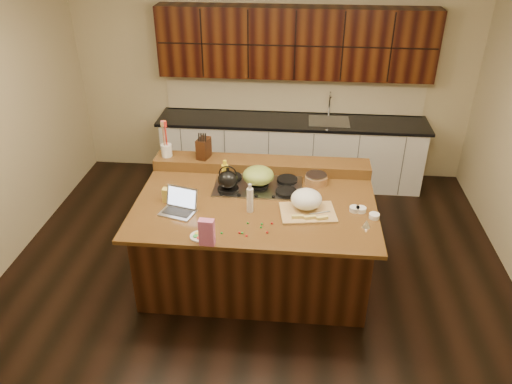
{
  "coord_description": "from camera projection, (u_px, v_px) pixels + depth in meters",
  "views": [
    {
      "loc": [
        0.41,
        -4.26,
        3.5
      ],
      "look_at": [
        0.0,
        0.05,
        1.0
      ],
      "focal_mm": 35.0,
      "sensor_mm": 36.0,
      "label": 1
    }
  ],
  "objects": [
    {
      "name": "gumdrop_8",
      "position": [
        272.0,
        223.0,
        4.64
      ],
      "size": [
        0.02,
        0.02,
        0.02
      ],
      "primitive_type": "ellipsoid",
      "color": "red",
      "rests_on": "island"
    },
    {
      "name": "wooden_tray",
      "position": [
        307.0,
        202.0,
        4.8
      ],
      "size": [
        0.57,
        0.45,
        0.21
      ],
      "rotation": [
        0.0,
        0.0,
        0.15
      ],
      "color": "tan",
      "rests_on": "island"
    },
    {
      "name": "candy_plate",
      "position": [
        200.0,
        236.0,
        4.46
      ],
      "size": [
        0.21,
        0.21,
        0.01
      ],
      "primitive_type": "cylinder",
      "rotation": [
        0.0,
        0.0,
        0.16
      ],
      "color": "white",
      "rests_on": "island"
    },
    {
      "name": "cooktop",
      "position": [
        258.0,
        185.0,
        5.25
      ],
      "size": [
        0.92,
        0.52,
        0.05
      ],
      "color": "gray",
      "rests_on": "island"
    },
    {
      "name": "knife_block",
      "position": [
        204.0,
        148.0,
        5.54
      ],
      "size": [
        0.15,
        0.21,
        0.23
      ],
      "primitive_type": "cube",
      "rotation": [
        0.0,
        0.0,
        -0.24
      ],
      "color": "black",
      "rests_on": "back_ledge"
    },
    {
      "name": "green_bowl",
      "position": [
        258.0,
        175.0,
        5.19
      ],
      "size": [
        0.35,
        0.35,
        0.18
      ],
      "primitive_type": "ellipsoid",
      "rotation": [
        0.0,
        0.0,
        0.07
      ],
      "color": "olive",
      "rests_on": "cooktop"
    },
    {
      "name": "ramekin_b",
      "position": [
        361.0,
        209.0,
        4.82
      ],
      "size": [
        0.11,
        0.11,
        0.04
      ],
      "primitive_type": "cylinder",
      "rotation": [
        0.0,
        0.0,
        -0.09
      ],
      "color": "white",
      "rests_on": "island"
    },
    {
      "name": "ramekin_c",
      "position": [
        355.0,
        209.0,
        4.83
      ],
      "size": [
        0.12,
        0.12,
        0.04
      ],
      "primitive_type": "cylinder",
      "rotation": [
        0.0,
        0.0,
        0.2
      ],
      "color": "white",
      "rests_on": "island"
    },
    {
      "name": "utensil_crock",
      "position": [
        167.0,
        150.0,
        5.59
      ],
      "size": [
        0.15,
        0.15,
        0.14
      ],
      "primitive_type": "cylinder",
      "rotation": [
        0.0,
        0.0,
        -0.34
      ],
      "color": "white",
      "rests_on": "back_ledge"
    },
    {
      "name": "gumdrop_6",
      "position": [
        239.0,
        233.0,
        4.51
      ],
      "size": [
        0.02,
        0.02,
        0.02
      ],
      "primitive_type": "ellipsoid",
      "color": "red",
      "rests_on": "island"
    },
    {
      "name": "kitchen_timer",
      "position": [
        366.0,
        224.0,
        4.59
      ],
      "size": [
        0.1,
        0.1,
        0.07
      ],
      "primitive_type": "cone",
      "rotation": [
        0.0,
        0.0,
        -0.4
      ],
      "color": "silver",
      "rests_on": "island"
    },
    {
      "name": "kettle",
      "position": [
        228.0,
        180.0,
        5.1
      ],
      "size": [
        0.27,
        0.27,
        0.19
      ],
      "primitive_type": "ellipsoid",
      "rotation": [
        0.0,
        0.0,
        0.32
      ],
      "color": "black",
      "rests_on": "cooktop"
    },
    {
      "name": "oil_bottle",
      "position": [
        225.0,
        176.0,
        5.17
      ],
      "size": [
        0.09,
        0.09,
        0.27
      ],
      "primitive_type": "cylinder",
      "rotation": [
        0.0,
        0.0,
        0.26
      ],
      "color": "yellow",
      "rests_on": "island"
    },
    {
      "name": "gumdrop_9",
      "position": [
        242.0,
        233.0,
        4.5
      ],
      "size": [
        0.02,
        0.02,
        0.02
      ],
      "primitive_type": "ellipsoid",
      "color": "#198C26",
      "rests_on": "island"
    },
    {
      "name": "laptop",
      "position": [
        179.0,
        206.0,
        4.81
      ],
      "size": [
        0.38,
        0.33,
        0.22
      ],
      "rotation": [
        0.0,
        0.0,
        -0.26
      ],
      "color": "#B7B7BC",
      "rests_on": "island"
    },
    {
      "name": "gumdrop_2",
      "position": [
        267.0,
        232.0,
        4.51
      ],
      "size": [
        0.02,
        0.02,
        0.02
      ],
      "primitive_type": "ellipsoid",
      "color": "red",
      "rests_on": "island"
    },
    {
      "name": "ramekin_a",
      "position": [
        374.0,
        216.0,
        4.72
      ],
      "size": [
        0.13,
        0.13,
        0.04
      ],
      "primitive_type": "cylinder",
      "rotation": [
        0.0,
        0.0,
        -0.37
      ],
      "color": "white",
      "rests_on": "island"
    },
    {
      "name": "gumdrop_7",
      "position": [
        262.0,
        224.0,
        4.63
      ],
      "size": [
        0.02,
        0.02,
        0.02
      ],
      "primitive_type": "ellipsoid",
      "color": "#198C26",
      "rests_on": "island"
    },
    {
      "name": "pink_bag",
      "position": [
        207.0,
        232.0,
        4.31
      ],
      "size": [
        0.14,
        0.08,
        0.25
      ],
      "primitive_type": "cube",
      "rotation": [
        0.0,
        0.0,
        -0.05
      ],
      "color": "#D1629B",
      "rests_on": "island"
    },
    {
      "name": "package_box",
      "position": [
        168.0,
        195.0,
        4.96
      ],
      "size": [
        0.11,
        0.08,
        0.15
      ],
      "primitive_type": "cube",
      "rotation": [
        0.0,
        0.0,
        -0.06
      ],
      "color": "#E1C84F",
      "rests_on": "island"
    },
    {
      "name": "back_ledge",
      "position": [
        261.0,
        165.0,
        5.57
      ],
      "size": [
        2.4,
        0.3,
        0.12
      ],
      "primitive_type": "cube",
      "color": "black",
      "rests_on": "island"
    },
    {
      "name": "gumdrop_4",
      "position": [
        248.0,
        223.0,
        4.65
      ],
      "size": [
        0.02,
        0.02,
        0.02
      ],
      "primitive_type": "ellipsoid",
      "color": "red",
      "rests_on": "island"
    },
    {
      "name": "island",
      "position": [
        256.0,
        239.0,
        5.23
      ],
      "size": [
        2.4,
        1.6,
        0.92
      ],
      "color": "black",
      "rests_on": "ground"
    },
    {
      "name": "vinegar_bottle",
      "position": [
        250.0,
        200.0,
        4.78
      ],
      "size": [
        0.07,
        0.07,
        0.25
      ],
      "primitive_type": "cylinder",
      "rotation": [
        0.0,
        0.0,
        0.09
      ],
      "color": "silver",
      "rests_on": "island"
    },
    {
      "name": "gumdrop_1",
      "position": [
        222.0,
        233.0,
        4.5
      ],
      "size": [
        0.02,
        0.02,
        0.02
      ],
      "primitive_type": "ellipsoid",
      "color": "#198C26",
      "rests_on": "island"
    },
    {
      "name": "gumdrop_5",
      "position": [
        248.0,
        223.0,
        4.64
      ],
      "size": [
        0.02,
        0.02,
        0.02
      ],
      "primitive_type": "ellipsoid",
      "color": "#198C26",
      "rests_on": "island"
    },
    {
      "name": "room",
      "position": [
        256.0,
        163.0,
        4.78
      ],
      "size": [
        5.52,
        5.02,
        2.72
      ],
      "color": "black",
      "rests_on": "ground"
    },
    {
      "name": "gumdrop_3",
      "position": [
        261.0,
        227.0,
        4.58
      ],
      "size": [
        0.02,
        0.02,
        0.02
      ],
      "primitive_type": "ellipsoid",
      "color": "#198C26",
      "rests_on": "island"
    },
    {
      "name": "gumdrop_0",
      "position": [
        246.0,
        236.0,
        4.46
      ],
      "size": [
        0.02,
        0.02,
        0.02
      ],
      "primitive_type": "ellipsoid",
      "color": "red",
      "rests_on": "island"
    },
    {
      "name": "strainer_bowl",
      "position": [
        316.0,
        180.0,
        5.3
      ],
      "size": [
        0.25,
        0.25,
        0.09
      ],
      "primitive_type": "cylinder",
      "rotation": [
        0.0,
        0.0,
        0.05
      ],
      "color": "#996B3F",
      "rests_on": "island"
    },
    {
      "name": "back_counter",
      "position": [
        293.0,
        116.0,
        6.86
      ],
      "size": [
        3.7,
        0.66,
        2.4
      ],
      "color": "silver",
      "rests_on": "ground"
    }
  ]
}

